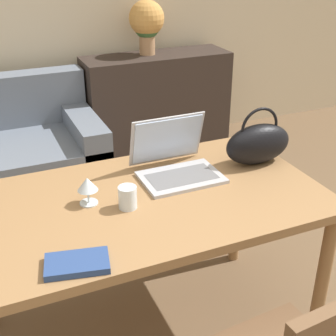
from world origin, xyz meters
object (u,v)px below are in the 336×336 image
at_px(laptop, 174,159).
at_px(wine_glass, 87,186).
at_px(drinking_glass, 128,197).
at_px(handbag, 258,143).
at_px(flower_vase, 147,22).

height_order(laptop, wine_glass, laptop).
bearing_deg(drinking_glass, wine_glass, 145.80).
height_order(drinking_glass, handbag, handbag).
bearing_deg(handbag, flower_vase, 84.05).
relative_size(drinking_glass, flower_vase, 0.21).
height_order(laptop, drinking_glass, laptop).
distance_m(wine_glass, handbag, 0.84).
height_order(laptop, handbag, handbag).
bearing_deg(wine_glass, drinking_glass, -34.20).
distance_m(laptop, flower_vase, 2.02).
height_order(wine_glass, handbag, handbag).
bearing_deg(wine_glass, flower_vase, 62.70).
height_order(laptop, flower_vase, flower_vase).
height_order(drinking_glass, flower_vase, flower_vase).
xyz_separation_m(laptop, flower_vase, (0.61, 1.91, 0.28)).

